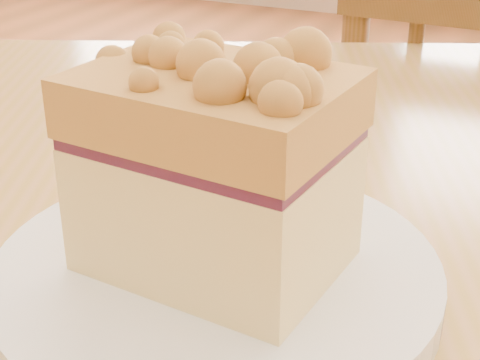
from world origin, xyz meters
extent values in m
cube|color=#BB8748|center=(0.09, 0.29, 0.73)|extent=(1.58, 1.34, 0.04)
cube|color=brown|center=(0.23, 0.97, 0.41)|extent=(0.40, 0.40, 0.04)
cylinder|color=brown|center=(0.08, 1.13, 0.18)|extent=(0.03, 0.03, 0.39)
cylinder|color=brown|center=(0.07, 0.81, 0.61)|extent=(0.03, 0.03, 0.41)
cylinder|color=brown|center=(0.22, 0.80, 0.60)|extent=(0.02, 0.02, 0.36)
cylinder|color=brown|center=(0.14, 0.81, 0.60)|extent=(0.02, 0.02, 0.36)
cylinder|color=white|center=(0.15, 0.27, 0.76)|extent=(0.23, 0.23, 0.02)
cylinder|color=white|center=(0.15, 0.27, 0.75)|extent=(0.16, 0.16, 0.01)
cube|color=#FFEB90|center=(0.15, 0.27, 0.80)|extent=(0.13, 0.10, 0.07)
cube|color=#4A152E|center=(0.15, 0.27, 0.84)|extent=(0.13, 0.10, 0.01)
cube|color=gold|center=(0.15, 0.27, 0.86)|extent=(0.13, 0.11, 0.03)
sphere|color=gold|center=(0.11, 0.28, 0.87)|extent=(0.02, 0.02, 0.02)
sphere|color=gold|center=(0.18, 0.25, 0.87)|extent=(0.02, 0.02, 0.02)
sphere|color=gold|center=(0.21, 0.29, 0.87)|extent=(0.02, 0.02, 0.02)
sphere|color=gold|center=(0.18, 0.23, 0.87)|extent=(0.01, 0.01, 0.01)
sphere|color=gold|center=(0.17, 0.26, 0.87)|extent=(0.03, 0.03, 0.03)
sphere|color=gold|center=(0.15, 0.23, 0.87)|extent=(0.02, 0.02, 0.02)
sphere|color=gold|center=(0.14, 0.26, 0.87)|extent=(0.01, 0.01, 0.01)
sphere|color=gold|center=(0.11, 0.30, 0.87)|extent=(0.02, 0.02, 0.02)
sphere|color=gold|center=(0.17, 0.30, 0.87)|extent=(0.01, 0.01, 0.01)
sphere|color=gold|center=(0.17, 0.23, 0.87)|extent=(0.02, 0.02, 0.02)
sphere|color=gold|center=(0.13, 0.28, 0.87)|extent=(0.02, 0.02, 0.02)
sphere|color=gold|center=(0.19, 0.26, 0.87)|extent=(0.02, 0.02, 0.02)
sphere|color=gold|center=(0.15, 0.24, 0.87)|extent=(0.02, 0.02, 0.02)
sphere|color=gold|center=(0.11, 0.27, 0.87)|extent=(0.03, 0.03, 0.03)
sphere|color=gold|center=(0.13, 0.25, 0.87)|extent=(0.02, 0.02, 0.02)
sphere|color=gold|center=(0.18, 0.23, 0.87)|extent=(0.02, 0.02, 0.02)
sphere|color=gold|center=(0.19, 0.24, 0.87)|extent=(0.01, 0.01, 0.01)
sphere|color=gold|center=(0.11, 0.30, 0.87)|extent=(0.02, 0.02, 0.02)
sphere|color=gold|center=(0.09, 0.30, 0.86)|extent=(0.01, 0.01, 0.01)
sphere|color=gold|center=(0.09, 0.28, 0.84)|extent=(0.02, 0.02, 0.02)
sphere|color=gold|center=(0.09, 0.27, 0.82)|extent=(0.01, 0.01, 0.01)
sphere|color=gold|center=(0.09, 0.28, 0.82)|extent=(0.02, 0.02, 0.02)
camera|label=1|loc=(0.30, -0.02, 0.97)|focal=55.00mm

